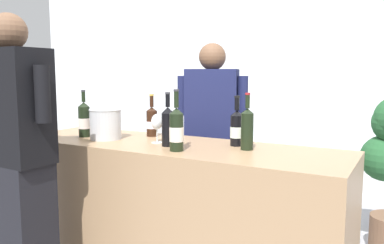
{
  "coord_description": "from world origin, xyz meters",
  "views": [
    {
      "loc": [
        1.34,
        -2.08,
        1.44
      ],
      "look_at": [
        0.16,
        0.0,
        1.15
      ],
      "focal_mm": 36.59,
      "sensor_mm": 36.0,
      "label": 1
    }
  ],
  "objects_px": {
    "wine_bottle_4": "(176,130)",
    "wine_glass": "(157,123)",
    "wine_bottle_0": "(237,128)",
    "person_guest": "(16,176)",
    "wine_bottle_2": "(84,120)",
    "wine_bottle_1": "(152,121)",
    "ice_bucket": "(106,124)",
    "wine_bottle_5": "(168,125)",
    "wine_bottle_3": "(247,128)",
    "person_server": "(212,152)"
  },
  "relations": [
    {
      "from": "wine_bottle_3",
      "to": "wine_bottle_4",
      "type": "distance_m",
      "value": 0.42
    },
    {
      "from": "wine_bottle_3",
      "to": "person_server",
      "type": "bearing_deg",
      "value": 131.1
    },
    {
      "from": "wine_bottle_0",
      "to": "wine_bottle_2",
      "type": "xyz_separation_m",
      "value": [
        -1.08,
        -0.2,
        0.01
      ]
    },
    {
      "from": "wine_bottle_5",
      "to": "wine_bottle_2",
      "type": "bearing_deg",
      "value": 178.86
    },
    {
      "from": "ice_bucket",
      "to": "wine_bottle_4",
      "type": "bearing_deg",
      "value": -10.11
    },
    {
      "from": "wine_bottle_0",
      "to": "wine_bottle_4",
      "type": "xyz_separation_m",
      "value": [
        -0.24,
        -0.32,
        0.01
      ]
    },
    {
      "from": "wine_glass",
      "to": "ice_bucket",
      "type": "bearing_deg",
      "value": -172.38
    },
    {
      "from": "wine_bottle_0",
      "to": "person_guest",
      "type": "relative_size",
      "value": 0.18
    },
    {
      "from": "wine_bottle_0",
      "to": "wine_bottle_5",
      "type": "bearing_deg",
      "value": -149.09
    },
    {
      "from": "ice_bucket",
      "to": "person_guest",
      "type": "distance_m",
      "value": 0.68
    },
    {
      "from": "wine_bottle_1",
      "to": "wine_bottle_2",
      "type": "height_order",
      "value": "wine_bottle_2"
    },
    {
      "from": "person_server",
      "to": "wine_glass",
      "type": "bearing_deg",
      "value": -94.7
    },
    {
      "from": "ice_bucket",
      "to": "person_guest",
      "type": "relative_size",
      "value": 0.12
    },
    {
      "from": "wine_bottle_0",
      "to": "wine_bottle_4",
      "type": "bearing_deg",
      "value": -126.37
    },
    {
      "from": "wine_bottle_4",
      "to": "wine_bottle_0",
      "type": "bearing_deg",
      "value": 53.63
    },
    {
      "from": "wine_bottle_4",
      "to": "wine_bottle_2",
      "type": "bearing_deg",
      "value": 171.97
    },
    {
      "from": "wine_bottle_2",
      "to": "wine_glass",
      "type": "height_order",
      "value": "wine_bottle_2"
    },
    {
      "from": "wine_bottle_5",
      "to": "person_server",
      "type": "height_order",
      "value": "person_server"
    },
    {
      "from": "wine_bottle_0",
      "to": "person_server",
      "type": "xyz_separation_m",
      "value": [
        -0.43,
        0.53,
        -0.28
      ]
    },
    {
      "from": "wine_bottle_4",
      "to": "wine_glass",
      "type": "height_order",
      "value": "wine_bottle_4"
    },
    {
      "from": "person_guest",
      "to": "wine_bottle_4",
      "type": "bearing_deg",
      "value": 33.69
    },
    {
      "from": "wine_bottle_4",
      "to": "wine_glass",
      "type": "distance_m",
      "value": 0.3
    },
    {
      "from": "wine_bottle_1",
      "to": "wine_glass",
      "type": "relative_size",
      "value": 1.61
    },
    {
      "from": "person_guest",
      "to": "wine_bottle_5",
      "type": "bearing_deg",
      "value": 44.02
    },
    {
      "from": "wine_bottle_1",
      "to": "person_guest",
      "type": "bearing_deg",
      "value": -110.0
    },
    {
      "from": "wine_bottle_5",
      "to": "wine_bottle_4",
      "type": "bearing_deg",
      "value": -39.47
    },
    {
      "from": "wine_bottle_2",
      "to": "wine_bottle_3",
      "type": "height_order",
      "value": "wine_bottle_3"
    },
    {
      "from": "wine_bottle_1",
      "to": "wine_bottle_3",
      "type": "xyz_separation_m",
      "value": [
        0.78,
        -0.14,
        0.02
      ]
    },
    {
      "from": "wine_bottle_2",
      "to": "person_guest",
      "type": "bearing_deg",
      "value": -82.3
    },
    {
      "from": "wine_glass",
      "to": "person_server",
      "type": "xyz_separation_m",
      "value": [
        0.06,
        0.68,
        -0.3
      ]
    },
    {
      "from": "wine_bottle_1",
      "to": "wine_bottle_2",
      "type": "bearing_deg",
      "value": -147.78
    },
    {
      "from": "wine_bottle_5",
      "to": "ice_bucket",
      "type": "bearing_deg",
      "value": 178.94
    },
    {
      "from": "person_guest",
      "to": "wine_bottle_2",
      "type": "bearing_deg",
      "value": 97.7
    },
    {
      "from": "wine_bottle_2",
      "to": "ice_bucket",
      "type": "bearing_deg",
      "value": -1.34
    },
    {
      "from": "wine_bottle_2",
      "to": "ice_bucket",
      "type": "height_order",
      "value": "wine_bottle_2"
    },
    {
      "from": "wine_bottle_1",
      "to": "wine_glass",
      "type": "distance_m",
      "value": 0.28
    },
    {
      "from": "wine_bottle_3",
      "to": "wine_bottle_4",
      "type": "xyz_separation_m",
      "value": [
        -0.34,
        -0.23,
        -0.01
      ]
    },
    {
      "from": "wine_bottle_2",
      "to": "wine_bottle_4",
      "type": "distance_m",
      "value": 0.85
    },
    {
      "from": "wine_bottle_5",
      "to": "person_guest",
      "type": "distance_m",
      "value": 0.92
    },
    {
      "from": "person_server",
      "to": "person_guest",
      "type": "bearing_deg",
      "value": -112.6
    },
    {
      "from": "wine_bottle_0",
      "to": "wine_bottle_4",
      "type": "relative_size",
      "value": 0.87
    },
    {
      "from": "wine_bottle_0",
      "to": "person_server",
      "type": "relative_size",
      "value": 0.19
    },
    {
      "from": "ice_bucket",
      "to": "wine_bottle_1",
      "type": "bearing_deg",
      "value": 52.15
    },
    {
      "from": "ice_bucket",
      "to": "wine_bottle_0",
      "type": "bearing_deg",
      "value": 13.39
    },
    {
      "from": "wine_bottle_2",
      "to": "wine_bottle_1",
      "type": "bearing_deg",
      "value": 32.22
    },
    {
      "from": "wine_bottle_0",
      "to": "wine_glass",
      "type": "height_order",
      "value": "wine_bottle_0"
    },
    {
      "from": "wine_bottle_2",
      "to": "person_guest",
      "type": "relative_size",
      "value": 0.19
    },
    {
      "from": "wine_bottle_4",
      "to": "person_guest",
      "type": "relative_size",
      "value": 0.2
    },
    {
      "from": "wine_bottle_1",
      "to": "ice_bucket",
      "type": "xyz_separation_m",
      "value": [
        -0.2,
        -0.26,
        -0.0
      ]
    },
    {
      "from": "wine_bottle_1",
      "to": "wine_bottle_3",
      "type": "bearing_deg",
      "value": -10.28
    }
  ]
}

